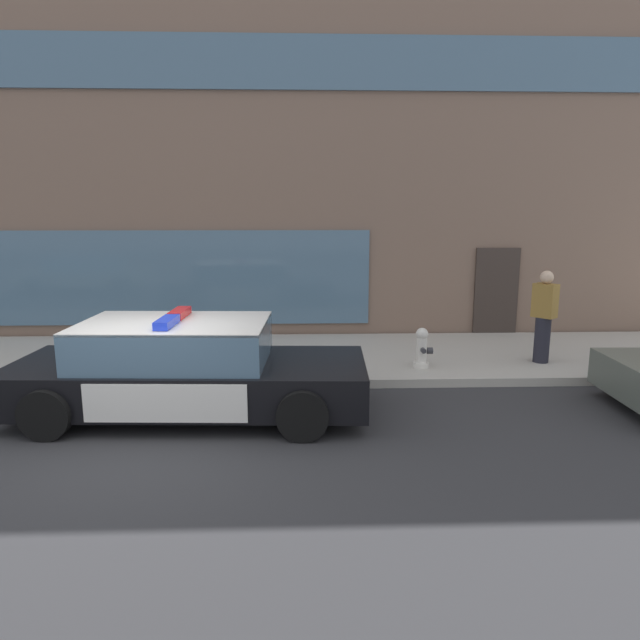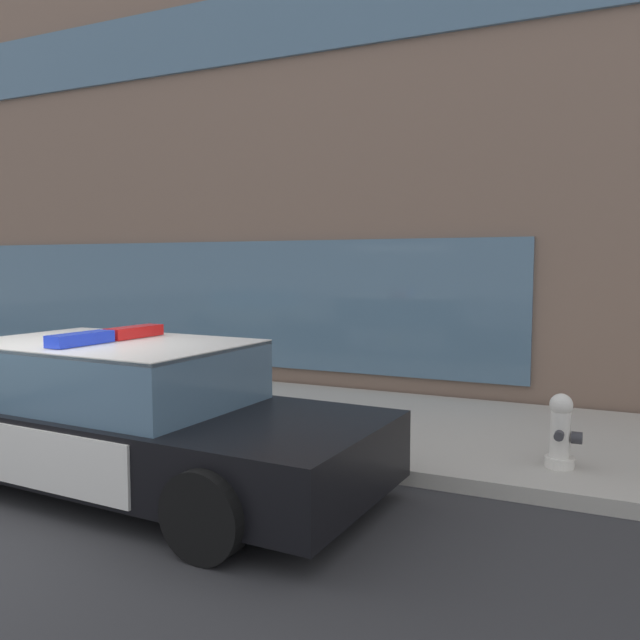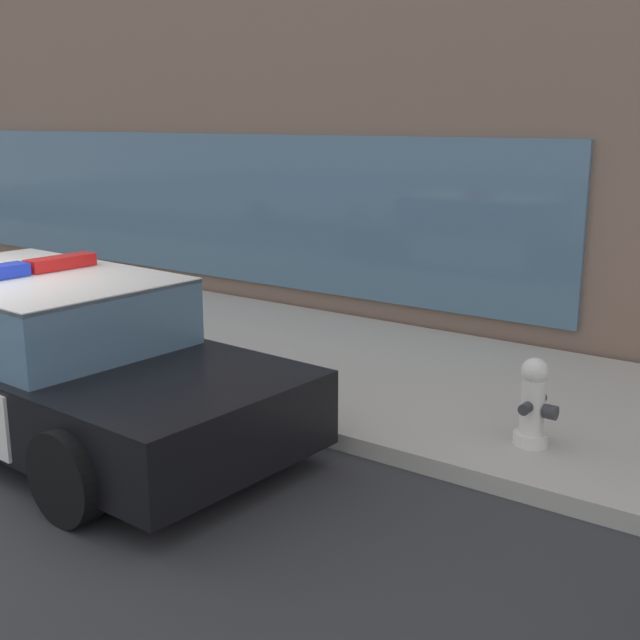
% 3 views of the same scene
% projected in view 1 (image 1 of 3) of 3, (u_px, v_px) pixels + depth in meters
% --- Properties ---
extents(ground, '(48.00, 48.00, 0.00)m').
position_uv_depth(ground, '(139.00, 435.00, 7.49)').
color(ground, '#303033').
extents(sidewalk, '(48.00, 3.57, 0.15)m').
position_uv_depth(sidewalk, '(190.00, 358.00, 11.04)').
color(sidewalk, '#B2ADA3').
rests_on(sidewalk, ground).
extents(storefront_building, '(24.43, 11.33, 8.30)m').
position_uv_depth(storefront_building, '(208.00, 170.00, 17.55)').
color(storefront_building, '#7A6051').
rests_on(storefront_building, ground).
extents(police_cruiser, '(5.13, 2.31, 1.49)m').
position_uv_depth(police_cruiser, '(186.00, 369.00, 8.13)').
color(police_cruiser, black).
rests_on(police_cruiser, ground).
extents(fire_hydrant, '(0.34, 0.39, 0.73)m').
position_uv_depth(fire_hydrant, '(422.00, 348.00, 10.09)').
color(fire_hydrant, silver).
rests_on(fire_hydrant, sidewalk).
extents(pedestrian_on_sidewalk, '(0.46, 0.47, 1.71)m').
position_uv_depth(pedestrian_on_sidewalk, '(544.00, 317.00, 10.35)').
color(pedestrian_on_sidewalk, '#23232D').
rests_on(pedestrian_on_sidewalk, sidewalk).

